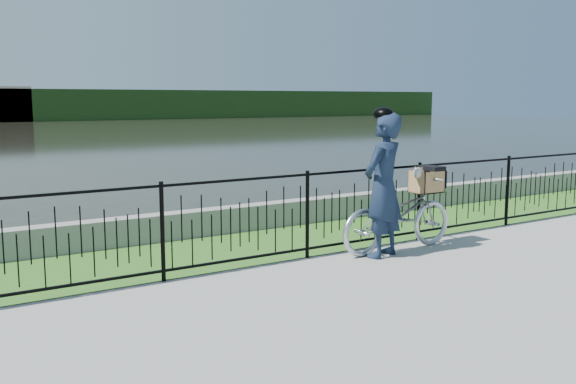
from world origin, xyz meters
TOP-DOWN VIEW (x-y plane):
  - ground at (0.00, 0.00)m, footprint 120.00×120.00m
  - grass_strip at (0.00, 2.60)m, footprint 60.00×2.00m
  - quay_wall at (0.00, 3.60)m, footprint 60.00×0.30m
  - fence at (0.00, 1.60)m, footprint 14.00×0.06m
  - bicycle_rig at (2.28, 1.25)m, footprint 1.90×0.66m
  - cyclist at (1.87, 1.12)m, footprint 0.81×0.67m

SIDE VIEW (x-z plane):
  - ground at x=0.00m, z-range 0.00..0.00m
  - grass_strip at x=0.00m, z-range 0.00..0.01m
  - quay_wall at x=0.00m, z-range 0.00..0.40m
  - bicycle_rig at x=2.28m, z-range -0.07..1.09m
  - fence at x=0.00m, z-range 0.00..1.15m
  - cyclist at x=1.87m, z-range -0.01..1.95m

